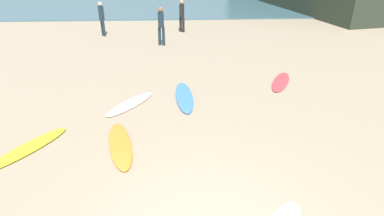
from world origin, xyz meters
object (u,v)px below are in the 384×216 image
beachgoer_near (161,24)px  beachgoer_mid (182,14)px  surfboard_5 (184,97)px  surfboard_3 (281,82)px  surfboard_0 (120,145)px  surfboard_2 (29,148)px  surfboard_1 (130,104)px  beachgoer_far (102,17)px

beachgoer_near → beachgoer_mid: beachgoer_near is taller
beachgoer_mid → surfboard_5: bearing=128.6°
surfboard_3 → beachgoer_near: 6.91m
surfboard_0 → surfboard_2: surfboard_0 is taller
surfboard_1 → beachgoer_far: 9.32m
surfboard_2 → beachgoer_near: bearing=-75.0°
surfboard_1 → beachgoer_mid: 9.88m
surfboard_3 → beachgoer_far: bearing=-17.7°
surfboard_3 → beachgoer_mid: beachgoer_mid is taller
surfboard_2 → beachgoer_near: (2.80, 9.07, 1.00)m
beachgoer_mid → surfboard_1: bearing=119.0°
surfboard_0 → beachgoer_far: 11.53m
surfboard_5 → beachgoer_mid: size_ratio=1.33×
surfboard_1 → beachgoer_mid: bearing=113.7°
surfboard_2 → surfboard_3: 8.14m
beachgoer_near → surfboard_3: bearing=144.0°
surfboard_3 → surfboard_5: bearing=44.1°
surfboard_3 → surfboard_5: 3.63m
surfboard_0 → beachgoer_far: beachgoer_far is taller
surfboard_2 → beachgoer_near: beachgoer_near is taller
surfboard_5 → surfboard_2: bearing=-147.1°
surfboard_3 → surfboard_5: (-3.46, -1.12, 0.00)m
surfboard_0 → beachgoer_far: (-2.61, 11.19, 0.98)m
beachgoer_mid → beachgoer_near: bearing=109.2°
beachgoer_near → beachgoer_mid: bearing=-96.2°
surfboard_5 → beachgoer_far: bearing=113.2°
surfboard_0 → beachgoer_far: size_ratio=1.18×
surfboard_1 → surfboard_2: (-2.08, -2.29, 0.01)m
surfboard_0 → beachgoer_mid: 12.11m
surfboard_0 → beachgoer_mid: beachgoer_mid is taller
surfboard_3 → surfboard_5: surfboard_5 is taller
surfboard_3 → beachgoer_mid: size_ratio=1.13×
surfboard_0 → surfboard_3: size_ratio=1.06×
surfboard_5 → surfboard_0: bearing=-123.8°
surfboard_2 → surfboard_3: bearing=-119.8°
surfboard_0 → surfboard_1: bearing=77.1°
beachgoer_near → beachgoer_far: bearing=-18.8°
surfboard_1 → beachgoer_far: size_ratio=1.11×
surfboard_2 → beachgoer_mid: beachgoer_mid is taller
surfboard_5 → beachgoer_mid: 9.30m
surfboard_5 → beachgoer_far: (-4.21, 8.50, 0.98)m
surfboard_5 → surfboard_3: bearing=14.8°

